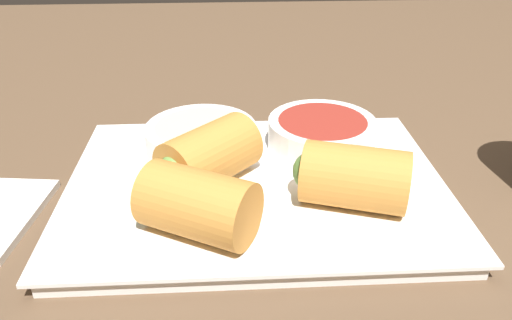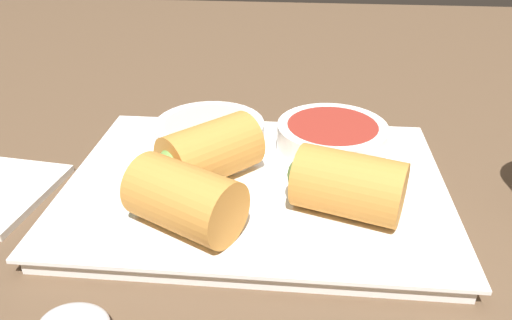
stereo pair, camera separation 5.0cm
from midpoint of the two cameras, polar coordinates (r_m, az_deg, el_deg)
name	(u,v)px [view 2 (the right image)]	position (r cm, az deg, el deg)	size (l,w,h in cm)	color
table_surface	(281,200)	(41.91, 6.26, -4.68)	(180.00, 140.00, 2.00)	brown
serving_plate	(256,188)	(40.02, 3.58, -3.35)	(29.72, 21.85, 1.50)	white
roll_front_left	(180,197)	(33.54, -4.48, -4.39)	(8.72, 7.56, 4.61)	#C68438
roll_front_right	(343,183)	(35.88, 13.89, -2.77)	(8.62, 6.70, 4.61)	#C68438
roll_back_left	(206,153)	(38.58, -2.09, 0.62)	(8.50, 8.52, 4.61)	#C68438
dipping_bowl_near	(210,135)	(43.18, -2.01, 2.71)	(9.42, 9.42, 2.68)	white
dipping_bowl_far	(332,138)	(43.70, 11.91, 2.39)	(9.42, 9.42, 2.68)	white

